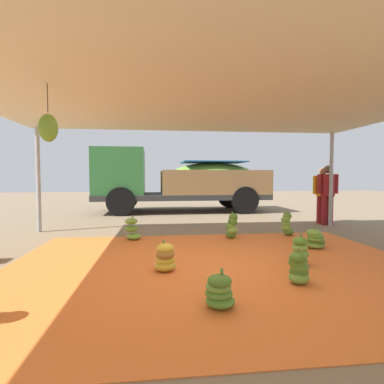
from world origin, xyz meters
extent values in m
plane|color=#7F6B51|center=(0.00, 3.00, 0.00)|extent=(40.00, 40.00, 0.00)
cube|color=orange|center=(0.00, 0.00, 0.01)|extent=(6.35, 4.87, 0.01)
cylinder|color=#9EA0A5|center=(-3.80, 3.30, 1.28)|extent=(0.10, 0.10, 2.56)
cylinder|color=#9EA0A5|center=(3.80, 3.30, 1.28)|extent=(0.10, 0.10, 2.56)
cube|color=beige|center=(0.00, 0.00, 2.59)|extent=(8.00, 7.00, 0.06)
cylinder|color=#4C422D|center=(-2.30, -0.28, 2.37)|extent=(0.01, 0.01, 0.37)
ellipsoid|color=#60932D|center=(-2.30, -0.28, 1.99)|extent=(0.24, 0.24, 0.36)
ellipsoid|color=#6B9E38|center=(0.87, -0.84, 0.09)|extent=(0.36, 0.36, 0.15)
ellipsoid|color=#477523|center=(0.88, -0.81, 0.15)|extent=(0.33, 0.33, 0.15)
ellipsoid|color=#518428|center=(0.88, -0.83, 0.21)|extent=(0.30, 0.30, 0.15)
ellipsoid|color=#518428|center=(0.85, -0.83, 0.28)|extent=(0.30, 0.30, 0.15)
ellipsoid|color=#477523|center=(0.84, -0.86, 0.34)|extent=(0.29, 0.29, 0.15)
cylinder|color=olive|center=(0.86, -0.84, 0.40)|extent=(0.04, 0.04, 0.12)
ellipsoid|color=#6B9E38|center=(2.05, 0.90, 0.08)|extent=(0.47, 0.47, 0.13)
ellipsoid|color=#477523|center=(2.07, 0.91, 0.13)|extent=(0.45, 0.45, 0.13)
ellipsoid|color=#518428|center=(2.05, 0.89, 0.19)|extent=(0.43, 0.43, 0.13)
ellipsoid|color=#518428|center=(2.05, 0.90, 0.24)|extent=(0.41, 0.41, 0.13)
ellipsoid|color=#75A83D|center=(2.03, 0.94, 0.30)|extent=(0.34, 0.34, 0.13)
cylinder|color=olive|center=(2.04, 0.92, 0.36)|extent=(0.04, 0.04, 0.12)
ellipsoid|color=gold|center=(-0.80, -0.14, 0.08)|extent=(0.40, 0.40, 0.14)
ellipsoid|color=gold|center=(-0.80, -0.11, 0.17)|extent=(0.30, 0.30, 0.14)
ellipsoid|color=#996628|center=(-0.79, -0.14, 0.25)|extent=(0.36, 0.36, 0.14)
ellipsoid|color=gold|center=(-0.79, -0.12, 0.34)|extent=(0.26, 0.26, 0.14)
cylinder|color=olive|center=(-0.82, -0.12, 0.40)|extent=(0.04, 0.04, 0.12)
ellipsoid|color=#477523|center=(0.69, 1.99, 0.10)|extent=(0.27, 0.27, 0.18)
ellipsoid|color=#75A83D|center=(0.71, 1.94, 0.19)|extent=(0.32, 0.32, 0.18)
ellipsoid|color=#60932D|center=(0.69, 1.96, 0.29)|extent=(0.30, 0.30, 0.18)
ellipsoid|color=#477523|center=(0.71, 1.95, 0.38)|extent=(0.28, 0.28, 0.18)
ellipsoid|color=#477523|center=(0.74, 1.97, 0.47)|extent=(0.24, 0.24, 0.18)
cylinder|color=olive|center=(0.71, 1.96, 0.53)|extent=(0.04, 0.04, 0.12)
ellipsoid|color=#477523|center=(2.07, 2.12, 0.10)|extent=(0.29, 0.29, 0.18)
ellipsoid|color=#75A83D|center=(2.03, 2.14, 0.19)|extent=(0.31, 0.31, 0.18)
ellipsoid|color=#6B9E38|center=(2.03, 2.16, 0.28)|extent=(0.30, 0.30, 0.18)
ellipsoid|color=#6B9E38|center=(2.02, 2.16, 0.37)|extent=(0.29, 0.29, 0.18)
ellipsoid|color=#518428|center=(2.06, 2.17, 0.46)|extent=(0.27, 0.27, 0.18)
cylinder|color=olive|center=(2.05, 2.15, 0.52)|extent=(0.04, 0.04, 0.12)
ellipsoid|color=#477523|center=(1.24, -0.08, 0.08)|extent=(0.37, 0.37, 0.14)
ellipsoid|color=#6B9E38|center=(1.26, -0.10, 0.18)|extent=(0.30, 0.30, 0.14)
ellipsoid|color=#75A83D|center=(1.25, -0.08, 0.28)|extent=(0.28, 0.28, 0.14)
ellipsoid|color=#518428|center=(1.25, -0.10, 0.38)|extent=(0.28, 0.28, 0.14)
cylinder|color=olive|center=(1.26, -0.10, 0.44)|extent=(0.04, 0.04, 0.12)
ellipsoid|color=#75A83D|center=(-1.42, 2.09, 0.08)|extent=(0.45, 0.45, 0.13)
ellipsoid|color=#60932D|center=(-1.47, 2.11, 0.24)|extent=(0.34, 0.34, 0.13)
ellipsoid|color=#6B9E38|center=(-1.47, 2.07, 0.41)|extent=(0.37, 0.37, 0.13)
cylinder|color=olive|center=(-1.44, 2.09, 0.47)|extent=(0.04, 0.04, 0.12)
ellipsoid|color=#518428|center=(-0.26, -1.40, 0.07)|extent=(0.42, 0.42, 0.13)
ellipsoid|color=#518428|center=(-0.27, -1.38, 0.15)|extent=(0.40, 0.40, 0.13)
ellipsoid|color=#6B9E38|center=(-0.28, -1.39, 0.22)|extent=(0.29, 0.29, 0.13)
ellipsoid|color=#477523|center=(-0.27, -1.43, 0.30)|extent=(0.31, 0.31, 0.13)
cylinder|color=olive|center=(-0.25, -1.41, 0.36)|extent=(0.04, 0.04, 0.12)
cube|color=#2D2D2D|center=(0.02, 7.30, 0.60)|extent=(6.57, 2.51, 0.20)
cube|color=#2D6B33|center=(-2.33, 7.25, 1.55)|extent=(1.87, 2.23, 1.70)
cube|color=#232D38|center=(-3.26, 7.23, 1.89)|extent=(0.06, 1.90, 0.75)
cube|color=olive|center=(1.28, 6.17, 1.15)|extent=(4.05, 0.16, 0.90)
cube|color=olive|center=(1.24, 8.47, 1.15)|extent=(4.05, 0.16, 0.90)
cube|color=olive|center=(3.24, 7.36, 1.15)|extent=(0.13, 2.38, 0.90)
ellipsoid|color=#75A83D|center=(1.26, 7.32, 1.31)|extent=(3.60, 2.07, 1.21)
cube|color=#19569E|center=(1.26, 7.32, 1.93)|extent=(2.46, 1.86, 0.04)
cylinder|color=black|center=(-2.18, 6.16, 0.50)|extent=(1.01, 0.30, 1.00)
cylinder|color=black|center=(-2.22, 8.34, 0.50)|extent=(1.01, 0.30, 1.00)
cylinder|color=black|center=(2.26, 6.25, 0.50)|extent=(1.01, 0.30, 1.00)
cylinder|color=black|center=(2.22, 8.43, 0.50)|extent=(1.01, 0.30, 1.00)
cylinder|color=maroon|center=(3.74, 3.50, 0.41)|extent=(0.15, 0.15, 0.82)
cylinder|color=maroon|center=(3.92, 3.50, 0.41)|extent=(0.15, 0.15, 0.82)
cylinder|color=maroon|center=(3.83, 3.50, 1.12)|extent=(0.37, 0.37, 0.61)
cylinder|color=maroon|center=(3.58, 3.50, 1.16)|extent=(0.12, 0.12, 0.54)
cylinder|color=maroon|center=(4.08, 3.50, 1.16)|extent=(0.12, 0.12, 0.54)
sphere|color=brown|center=(3.83, 3.50, 1.56)|extent=(0.22, 0.22, 0.22)
cylinder|color=maroon|center=(3.78, 3.83, 0.40)|extent=(0.15, 0.15, 0.79)
cylinder|color=maroon|center=(3.96, 3.83, 0.40)|extent=(0.15, 0.15, 0.79)
cylinder|color=orange|center=(3.87, 3.83, 1.09)|extent=(0.36, 0.36, 0.60)
cylinder|color=orange|center=(3.63, 3.83, 1.12)|extent=(0.12, 0.12, 0.53)
cylinder|color=orange|center=(4.11, 3.83, 1.12)|extent=(0.12, 0.12, 0.53)
sphere|color=#936B4C|center=(3.87, 3.83, 1.52)|extent=(0.22, 0.22, 0.22)
camera|label=1|loc=(-0.89, -4.37, 1.36)|focal=27.97mm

